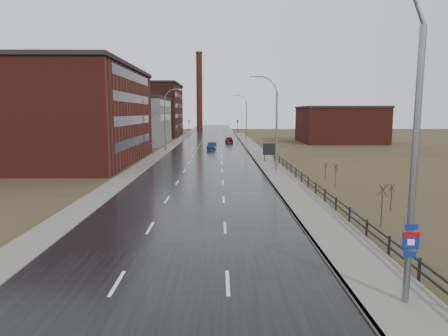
{
  "coord_description": "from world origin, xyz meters",
  "views": [
    {
      "loc": [
        1.96,
        -11.78,
        7.1
      ],
      "look_at": [
        2.3,
        17.47,
        3.0
      ],
      "focal_mm": 32.0,
      "sensor_mm": 36.0,
      "label": 1
    }
  ],
  "objects_px": {
    "car_near": "(212,146)",
    "car_far": "(229,140)",
    "streetlight_main": "(406,142)",
    "billboard": "(269,150)"
  },
  "relations": [
    {
      "from": "streetlight_main",
      "to": "car_near",
      "type": "xyz_separation_m",
      "value": [
        -7.96,
        61.9,
        -5.38
      ]
    },
    {
      "from": "billboard",
      "to": "car_far",
      "type": "relative_size",
      "value": 0.64
    },
    {
      "from": "streetlight_main",
      "to": "car_near",
      "type": "relative_size",
      "value": 2.93
    },
    {
      "from": "car_near",
      "to": "car_far",
      "type": "xyz_separation_m",
      "value": [
        3.7,
        16.96,
        0.04
      ]
    },
    {
      "from": "streetlight_main",
      "to": "billboard",
      "type": "bearing_deg",
      "value": 89.16
    },
    {
      "from": "streetlight_main",
      "to": "car_far",
      "type": "distance_m",
      "value": 79.16
    },
    {
      "from": "car_far",
      "to": "car_near",
      "type": "bearing_deg",
      "value": 75.82
    },
    {
      "from": "streetlight_main",
      "to": "billboard",
      "type": "xyz_separation_m",
      "value": [
        0.63,
        42.7,
        -4.27
      ]
    },
    {
      "from": "streetlight_main",
      "to": "billboard",
      "type": "distance_m",
      "value": 42.91
    },
    {
      "from": "car_near",
      "to": "car_far",
      "type": "height_order",
      "value": "car_far"
    }
  ]
}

